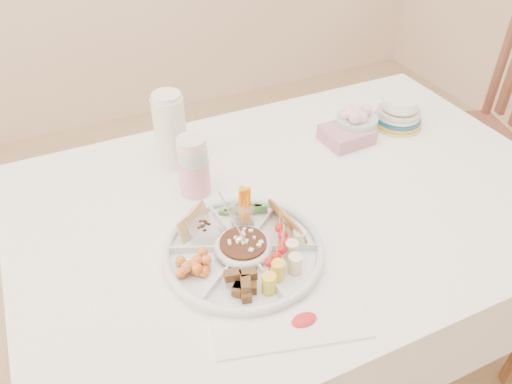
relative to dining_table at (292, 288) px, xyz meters
name	(u,v)px	position (x,y,z in m)	size (l,w,h in m)	color
floor	(287,355)	(0.00, 0.00, -0.38)	(4.00, 4.00, 0.00)	tan
dining_table	(292,288)	(0.00, 0.00, 0.00)	(1.52, 1.02, 0.76)	white
chair	(468,131)	(0.96, 0.29, 0.18)	(0.47, 0.47, 1.12)	brown
party_tray	(243,249)	(-0.23, -0.14, 0.40)	(0.38, 0.38, 0.04)	silver
bean_dip	(243,247)	(-0.23, -0.14, 0.41)	(0.11, 0.11, 0.04)	#472017
tortillas	(289,223)	(-0.10, -0.13, 0.42)	(0.11, 0.11, 0.06)	olive
carrot_cucumber	(243,201)	(-0.18, -0.02, 0.44)	(0.12, 0.12, 0.11)	orange
pita_raisins	(197,225)	(-0.30, -0.04, 0.42)	(0.12, 0.12, 0.07)	tan
cherries	(194,266)	(-0.36, -0.16, 0.42)	(0.11, 0.11, 0.04)	#F2A541
granola_chunks	(244,287)	(-0.28, -0.26, 0.42)	(0.10, 0.10, 0.04)	#542E14
banana_tomato	(294,257)	(-0.15, -0.25, 0.44)	(0.10, 0.10, 0.09)	#D2BF71
cup_stack	(193,157)	(-0.25, 0.14, 0.50)	(0.08, 0.08, 0.23)	#A8BB9D
thermos	(170,130)	(-0.26, 0.30, 0.50)	(0.09, 0.09, 0.24)	silver
flower_bowl	(357,122)	(0.32, 0.20, 0.43)	(0.13, 0.13, 0.10)	#A8C9BA
napkin_stack	(347,135)	(0.28, 0.18, 0.40)	(0.15, 0.13, 0.05)	#BA7C8A
plate_stack	(399,111)	(0.49, 0.20, 0.43)	(0.16, 0.16, 0.11)	yellow
placemat	(291,327)	(-0.22, -0.38, 0.38)	(0.33, 0.11, 0.01)	white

